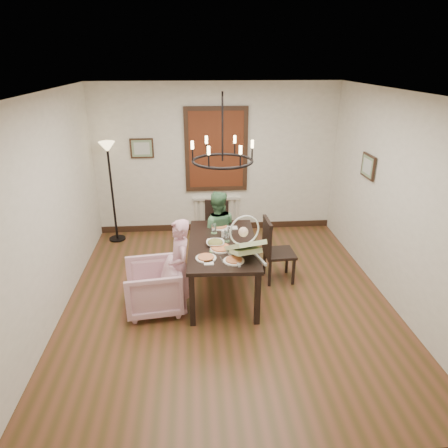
{
  "coord_description": "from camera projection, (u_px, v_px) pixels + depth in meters",
  "views": [
    {
      "loc": [
        -0.44,
        -4.81,
        3.18
      ],
      "look_at": [
        -0.03,
        0.24,
        1.05
      ],
      "focal_mm": 32.0,
      "sensor_mm": 36.0,
      "label": 1
    }
  ],
  "objects": [
    {
      "name": "room_shell",
      "position": [
        226.0,
        197.0,
        5.49
      ],
      "size": [
        4.51,
        5.0,
        2.81
      ],
      "color": "brown",
      "rests_on": "ground"
    },
    {
      "name": "dining_table",
      "position": [
        223.0,
        248.0,
        5.59
      ],
      "size": [
        1.01,
        1.71,
        0.78
      ],
      "rotation": [
        0.0,
        0.0,
        -0.04
      ],
      "color": "black",
      "rests_on": "room_shell"
    },
    {
      "name": "chair_far",
      "position": [
        215.0,
        229.0,
        6.81
      ],
      "size": [
        0.49,
        0.49,
        0.93
      ],
      "primitive_type": null,
      "rotation": [
        0.0,
        0.0,
        -0.22
      ],
      "color": "black",
      "rests_on": "room_shell"
    },
    {
      "name": "chair_right",
      "position": [
        280.0,
        250.0,
        5.99
      ],
      "size": [
        0.46,
        0.46,
        1.01
      ],
      "primitive_type": null,
      "rotation": [
        0.0,
        0.0,
        1.62
      ],
      "color": "black",
      "rests_on": "room_shell"
    },
    {
      "name": "armchair",
      "position": [
        153.0,
        287.0,
        5.33
      ],
      "size": [
        0.83,
        0.81,
        0.68
      ],
      "primitive_type": "imported",
      "rotation": [
        0.0,
        0.0,
        -1.45
      ],
      "color": "#DCA8BC",
      "rests_on": "room_shell"
    },
    {
      "name": "elderly_woman",
      "position": [
        180.0,
        274.0,
        5.24
      ],
      "size": [
        0.34,
        0.44,
        1.08
      ],
      "primitive_type": "imported",
      "rotation": [
        0.0,
        0.0,
        -1.35
      ],
      "color": "#D294A6",
      "rests_on": "room_shell"
    },
    {
      "name": "seated_man",
      "position": [
        217.0,
        238.0,
        6.3
      ],
      "size": [
        0.54,
        0.43,
        1.08
      ],
      "primitive_type": "imported",
      "rotation": [
        0.0,
        0.0,
        3.1
      ],
      "color": "#497A51",
      "rests_on": "room_shell"
    },
    {
      "name": "baby_bouncer",
      "position": [
        245.0,
        244.0,
        5.09
      ],
      "size": [
        0.57,
        0.69,
        0.39
      ],
      "primitive_type": null,
      "rotation": [
        0.0,
        0.0,
        0.27
      ],
      "color": "beige",
      "rests_on": "dining_table"
    },
    {
      "name": "salad_bowl",
      "position": [
        215.0,
        243.0,
        5.47
      ],
      "size": [
        0.3,
        0.3,
        0.07
      ],
      "primitive_type": "imported",
      "color": "white",
      "rests_on": "dining_table"
    },
    {
      "name": "pizza_platter",
      "position": [
        221.0,
        248.0,
        5.37
      ],
      "size": [
        0.29,
        0.29,
        0.04
      ],
      "primitive_type": "cylinder",
      "color": "tan",
      "rests_on": "dining_table"
    },
    {
      "name": "drinking_glass",
      "position": [
        227.0,
        237.0,
        5.56
      ],
      "size": [
        0.08,
        0.08,
        0.15
      ],
      "primitive_type": "cylinder",
      "color": "silver",
      "rests_on": "dining_table"
    },
    {
      "name": "window_blinds",
      "position": [
        216.0,
        150.0,
        7.33
      ],
      "size": [
        1.0,
        0.03,
        1.4
      ],
      "primitive_type": "cube",
      "color": "#5F2313",
      "rests_on": "room_shell"
    },
    {
      "name": "radiator",
      "position": [
        217.0,
        213.0,
        7.83
      ],
      "size": [
        0.92,
        0.12,
        0.62
      ],
      "primitive_type": null,
      "color": "silver",
      "rests_on": "room_shell"
    },
    {
      "name": "picture_back",
      "position": [
        142.0,
        148.0,
        7.22
      ],
      "size": [
        0.42,
        0.03,
        0.36
      ],
      "primitive_type": "cube",
      "color": "black",
      "rests_on": "room_shell"
    },
    {
      "name": "picture_right",
      "position": [
        368.0,
        166.0,
        6.04
      ],
      "size": [
        0.03,
        0.42,
        0.36
      ],
      "primitive_type": "cube",
      "rotation": [
        0.0,
        0.0,
        1.57
      ],
      "color": "black",
      "rests_on": "room_shell"
    },
    {
      "name": "floor_lamp",
      "position": [
        112.0,
        194.0,
        7.18
      ],
      "size": [
        0.3,
        0.3,
        1.8
      ],
      "primitive_type": null,
      "color": "black",
      "rests_on": "room_shell"
    },
    {
      "name": "chandelier",
      "position": [
        223.0,
        161.0,
        5.11
      ],
      "size": [
        0.8,
        0.8,
        0.04
      ],
      "primitive_type": "torus",
      "color": "black",
      "rests_on": "room_shell"
    }
  ]
}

